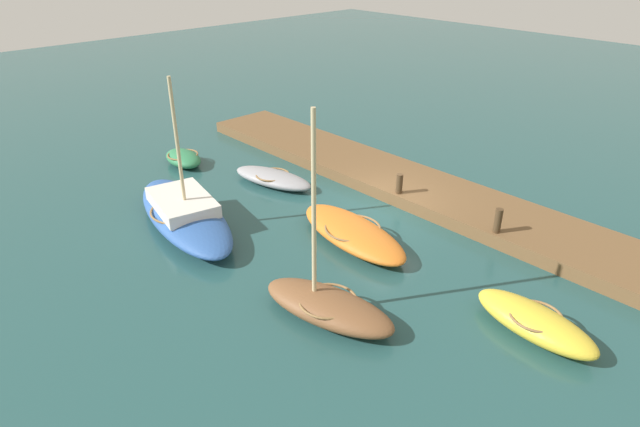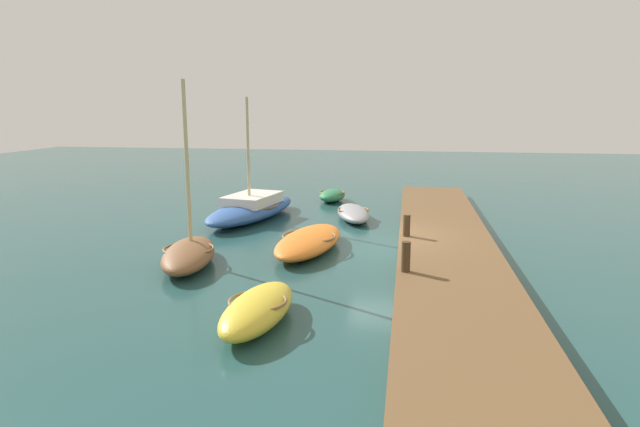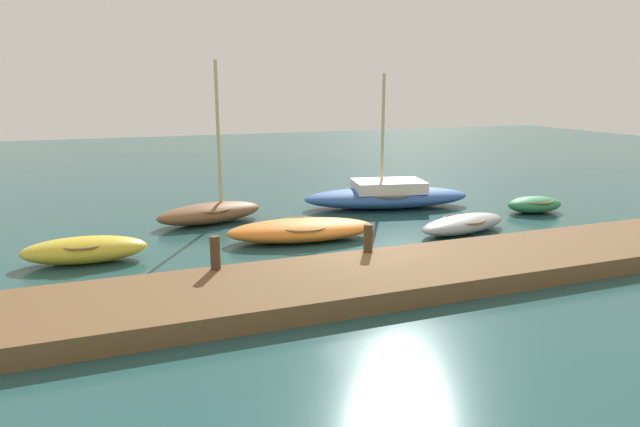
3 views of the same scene
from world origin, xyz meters
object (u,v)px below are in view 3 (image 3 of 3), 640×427
(dinghy_green, at_px, (534,204))
(motorboat_orange, at_px, (302,230))
(mooring_post_west, at_px, (215,253))
(rowboat_yellow, at_px, (85,250))
(rowboat_brown, at_px, (210,212))
(mooring_post_mid_west, at_px, (368,238))
(rowboat_grey, at_px, (463,224))
(sailboat_blue, at_px, (387,195))

(dinghy_green, bearing_deg, motorboat_orange, -171.72)
(dinghy_green, xyz_separation_m, mooring_post_west, (-13.06, -3.87, 0.56))
(motorboat_orange, bearing_deg, rowboat_yellow, -172.43)
(rowboat_brown, height_order, mooring_post_mid_west, rowboat_brown)
(rowboat_yellow, height_order, mooring_post_west, mooring_post_west)
(rowboat_yellow, xyz_separation_m, rowboat_brown, (4.06, 3.37, 0.04))
(motorboat_orange, xyz_separation_m, rowboat_yellow, (-6.37, -0.01, 0.02))
(dinghy_green, relative_size, mooring_post_mid_west, 3.07)
(rowboat_grey, bearing_deg, sailboat_blue, 83.88)
(dinghy_green, bearing_deg, sailboat_blue, 154.84)
(sailboat_blue, bearing_deg, mooring_post_mid_west, -109.42)
(sailboat_blue, height_order, dinghy_green, sailboat_blue)
(rowboat_grey, bearing_deg, motorboat_orange, 156.05)
(dinghy_green, xyz_separation_m, mooring_post_mid_west, (-8.99, -3.87, 0.53))
(mooring_post_west, xyz_separation_m, mooring_post_mid_west, (4.08, 0.00, -0.04))
(sailboat_blue, relative_size, rowboat_brown, 1.24)
(motorboat_orange, height_order, mooring_post_west, mooring_post_west)
(motorboat_orange, distance_m, mooring_post_west, 4.70)
(motorboat_orange, bearing_deg, rowboat_brown, 131.99)
(rowboat_grey, bearing_deg, rowboat_brown, 136.89)
(rowboat_grey, distance_m, mooring_post_mid_west, 5.22)
(rowboat_grey, bearing_deg, mooring_post_west, -178.95)
(rowboat_grey, distance_m, sailboat_blue, 4.45)
(rowboat_grey, xyz_separation_m, dinghy_green, (4.34, 1.55, 0.03))
(rowboat_yellow, distance_m, rowboat_brown, 5.28)
(rowboat_yellow, height_order, rowboat_brown, rowboat_brown)
(rowboat_yellow, distance_m, dinghy_green, 16.13)
(mooring_post_mid_west, bearing_deg, dinghy_green, 23.28)
(motorboat_orange, distance_m, mooring_post_mid_west, 3.41)
(mooring_post_mid_west, bearing_deg, rowboat_yellow, 155.36)
(motorboat_orange, bearing_deg, mooring_post_west, -127.83)
(rowboat_yellow, bearing_deg, dinghy_green, 6.86)
(rowboat_grey, height_order, sailboat_blue, sailboat_blue)
(sailboat_blue, height_order, mooring_post_west, sailboat_blue)
(motorboat_orange, xyz_separation_m, sailboat_blue, (4.81, 3.44, 0.14))
(rowboat_brown, bearing_deg, rowboat_grey, -42.27)
(mooring_post_west, bearing_deg, sailboat_blue, 39.58)
(rowboat_grey, xyz_separation_m, rowboat_yellow, (-11.78, 0.96, 0.08))
(sailboat_blue, height_order, rowboat_brown, rowboat_brown)
(motorboat_orange, bearing_deg, rowboat_grey, -2.64)
(rowboat_yellow, relative_size, sailboat_blue, 0.49)
(rowboat_brown, relative_size, mooring_post_mid_west, 7.49)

